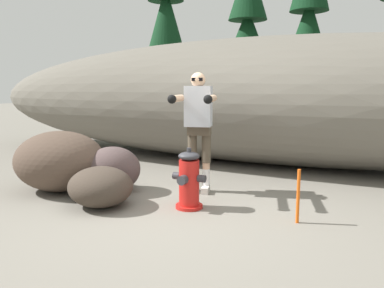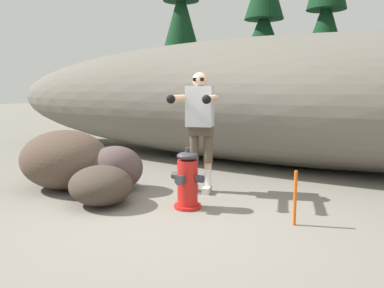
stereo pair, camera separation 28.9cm
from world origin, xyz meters
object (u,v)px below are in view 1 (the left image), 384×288
Objects in this scene: boulder_small at (101,187)px; survey_stake at (298,196)px; utility_worker at (198,118)px; boulder_large at (60,161)px; boulder_mid at (112,169)px; fire_hydrant at (189,181)px.

survey_stake is at bearing 11.47° from boulder_small.
boulder_large is (-1.84, -0.75, -0.63)m from utility_worker.
boulder_mid is 0.67m from boulder_small.
utility_worker is at bearing 52.65° from boulder_small.
fire_hydrant reaches higher than survey_stake.
boulder_mid is 0.92× the size of boulder_small.
boulder_mid reaches higher than boulder_small.
fire_hydrant is 1.30m from survey_stake.
fire_hydrant is at bearing -177.34° from survey_stake.
utility_worker reaches higher than fire_hydrant.
boulder_small is (1.00, -0.34, -0.18)m from boulder_large.
survey_stake is (2.61, -0.13, -0.02)m from boulder_mid.
boulder_mid is at bearing 177.22° from survey_stake.
utility_worker is at bearing 23.74° from boulder_mid.
boulder_mid is 1.32× the size of survey_stake.
boulder_large is at bearing -160.00° from boulder_mid.
boulder_mid is (-1.31, 0.19, -0.02)m from fire_hydrant.
fire_hydrant is 2.04m from boulder_large.
fire_hydrant is 0.45× the size of utility_worker.
boulder_large reaches higher than survey_stake.
survey_stake is at bearing 2.34° from boulder_large.
fire_hydrant reaches higher than boulder_mid.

